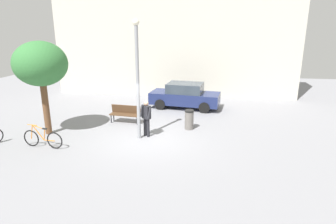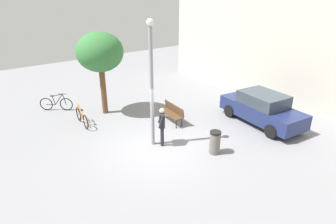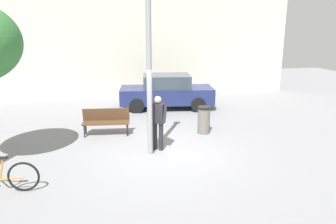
{
  "view_description": "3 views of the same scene",
  "coord_description": "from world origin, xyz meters",
  "px_view_note": "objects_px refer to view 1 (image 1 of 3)",
  "views": [
    {
      "loc": [
        2.72,
        -11.6,
        4.76
      ],
      "look_at": [
        0.74,
        1.54,
        0.85
      ],
      "focal_mm": 30.51,
      "sensor_mm": 36.0,
      "label": 1
    },
    {
      "loc": [
        8.38,
        -5.9,
        6.03
      ],
      "look_at": [
        -0.44,
        0.98,
        1.23
      ],
      "focal_mm": 30.2,
      "sensor_mm": 36.0,
      "label": 2
    },
    {
      "loc": [
        -1.59,
        -8.72,
        3.62
      ],
      "look_at": [
        0.38,
        1.1,
        0.98
      ],
      "focal_mm": 34.32,
      "sensor_mm": 36.0,
      "label": 3
    }
  ],
  "objects_px": {
    "bicycle_orange": "(43,139)",
    "parked_car_navy": "(185,96)",
    "lamppost": "(137,75)",
    "plaza_tree": "(41,65)",
    "trash_bin": "(189,120)",
    "park_bench": "(126,112)",
    "person_by_lamppost": "(146,116)"
  },
  "relations": [
    {
      "from": "trash_bin",
      "to": "lamppost",
      "type": "bearing_deg",
      "value": -144.12
    },
    {
      "from": "person_by_lamppost",
      "to": "plaza_tree",
      "type": "height_order",
      "value": "plaza_tree"
    },
    {
      "from": "bicycle_orange",
      "to": "parked_car_navy",
      "type": "xyz_separation_m",
      "value": [
        5.24,
        7.03,
        0.39
      ]
    },
    {
      "from": "plaza_tree",
      "to": "trash_bin",
      "type": "distance_m",
      "value": 7.21
    },
    {
      "from": "plaza_tree",
      "to": "park_bench",
      "type": "bearing_deg",
      "value": 34.11
    },
    {
      "from": "lamppost",
      "to": "plaza_tree",
      "type": "xyz_separation_m",
      "value": [
        -4.36,
        -0.06,
        0.37
      ]
    },
    {
      "from": "lamppost",
      "to": "bicycle_orange",
      "type": "height_order",
      "value": "lamppost"
    },
    {
      "from": "person_by_lamppost",
      "to": "bicycle_orange",
      "type": "xyz_separation_m",
      "value": [
        -3.97,
        -1.9,
        -0.58
      ]
    },
    {
      "from": "trash_bin",
      "to": "park_bench",
      "type": "bearing_deg",
      "value": 171.22
    },
    {
      "from": "bicycle_orange",
      "to": "parked_car_navy",
      "type": "relative_size",
      "value": 0.41
    },
    {
      "from": "plaza_tree",
      "to": "trash_bin",
      "type": "bearing_deg",
      "value": 13.8
    },
    {
      "from": "plaza_tree",
      "to": "parked_car_navy",
      "type": "bearing_deg",
      "value": 42.8
    },
    {
      "from": "person_by_lamppost",
      "to": "park_bench",
      "type": "relative_size",
      "value": 1.02
    },
    {
      "from": "parked_car_navy",
      "to": "person_by_lamppost",
      "type": "bearing_deg",
      "value": -103.91
    },
    {
      "from": "person_by_lamppost",
      "to": "trash_bin",
      "type": "distance_m",
      "value": 2.28
    },
    {
      "from": "parked_car_navy",
      "to": "trash_bin",
      "type": "relative_size",
      "value": 4.55
    },
    {
      "from": "parked_car_navy",
      "to": "trash_bin",
      "type": "height_order",
      "value": "parked_car_navy"
    },
    {
      "from": "plaza_tree",
      "to": "trash_bin",
      "type": "height_order",
      "value": "plaza_tree"
    },
    {
      "from": "bicycle_orange",
      "to": "parked_car_navy",
      "type": "bearing_deg",
      "value": 53.3
    },
    {
      "from": "plaza_tree",
      "to": "person_by_lamppost",
      "type": "bearing_deg",
      "value": 4.18
    },
    {
      "from": "plaza_tree",
      "to": "parked_car_navy",
      "type": "xyz_separation_m",
      "value": [
        5.91,
        5.47,
        -2.45
      ]
    },
    {
      "from": "bicycle_orange",
      "to": "trash_bin",
      "type": "height_order",
      "value": "bicycle_orange"
    },
    {
      "from": "person_by_lamppost",
      "to": "bicycle_orange",
      "type": "distance_m",
      "value": 4.44
    },
    {
      "from": "bicycle_orange",
      "to": "parked_car_navy",
      "type": "height_order",
      "value": "parked_car_navy"
    },
    {
      "from": "lamppost",
      "to": "bicycle_orange",
      "type": "bearing_deg",
      "value": -156.35
    },
    {
      "from": "lamppost",
      "to": "person_by_lamppost",
      "type": "xyz_separation_m",
      "value": [
        0.28,
        0.28,
        -1.89
      ]
    },
    {
      "from": "lamppost",
      "to": "person_by_lamppost",
      "type": "height_order",
      "value": "lamppost"
    },
    {
      "from": "lamppost",
      "to": "parked_car_navy",
      "type": "xyz_separation_m",
      "value": [
        1.55,
        5.41,
        -2.08
      ]
    },
    {
      "from": "parked_car_navy",
      "to": "plaza_tree",
      "type": "bearing_deg",
      "value": -137.2
    },
    {
      "from": "person_by_lamppost",
      "to": "plaza_tree",
      "type": "xyz_separation_m",
      "value": [
        -4.64,
        -0.34,
        2.26
      ]
    },
    {
      "from": "lamppost",
      "to": "bicycle_orange",
      "type": "distance_m",
      "value": 4.73
    },
    {
      "from": "park_bench",
      "to": "bicycle_orange",
      "type": "height_order",
      "value": "bicycle_orange"
    }
  ]
}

